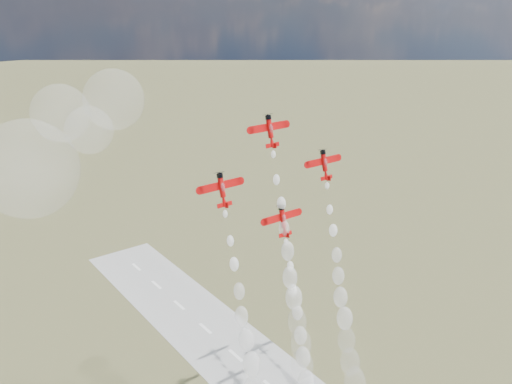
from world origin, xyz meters
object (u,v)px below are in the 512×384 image
at_px(plane_right, 324,164).
at_px(plane_slot, 283,220).
at_px(plane_lead, 270,130).
at_px(plane_left, 222,189).

relative_size(plane_right, plane_slot, 1.00).
height_order(plane_lead, plane_left, plane_lead).
bearing_deg(plane_left, plane_lead, 9.81).
height_order(plane_lead, plane_right, plane_lead).
distance_m(plane_lead, plane_left, 18.75).
bearing_deg(plane_right, plane_left, 180.00).
bearing_deg(plane_slot, plane_lead, 90.00).
xyz_separation_m(plane_lead, plane_left, (-15.36, -2.66, -10.42)).
xyz_separation_m(plane_lead, plane_right, (15.36, -2.66, -10.42)).
xyz_separation_m(plane_lead, plane_slot, (0.00, -5.31, -20.84)).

